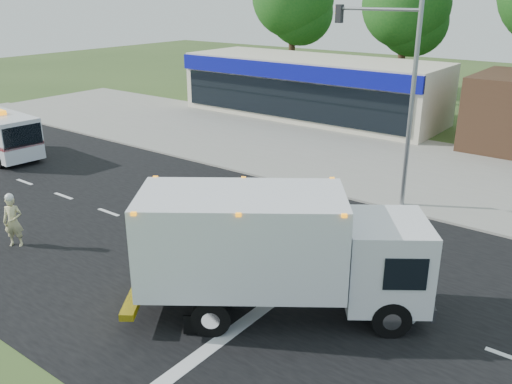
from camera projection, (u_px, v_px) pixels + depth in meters
ground at (224, 254)px, 18.04m from camera, size 120.00×120.00×0.00m
road_asphalt at (224, 254)px, 18.04m from camera, size 60.00×14.00×0.02m
sidewalk at (343, 186)px, 24.14m from camera, size 60.00×2.40×0.12m
parking_apron at (396, 157)px, 28.49m from camera, size 60.00×9.00×0.02m
lane_markings at (229, 283)px, 16.26m from camera, size 55.20×7.00×0.01m
ems_box_truck at (274, 246)px, 14.10m from camera, size 7.74×6.53×3.47m
emergency_worker at (13, 220)px, 18.34m from camera, size 0.79×0.74×1.92m
ambulance_van at (0, 134)px, 28.05m from camera, size 5.50×2.44×2.53m
retail_strip_mall at (311, 87)px, 37.32m from camera, size 18.00×6.20×4.00m
traffic_signal_pole at (397, 83)px, 20.66m from camera, size 3.51×0.25×8.00m
background_trees at (479, 4)px, 36.98m from camera, size 36.77×7.39×12.10m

